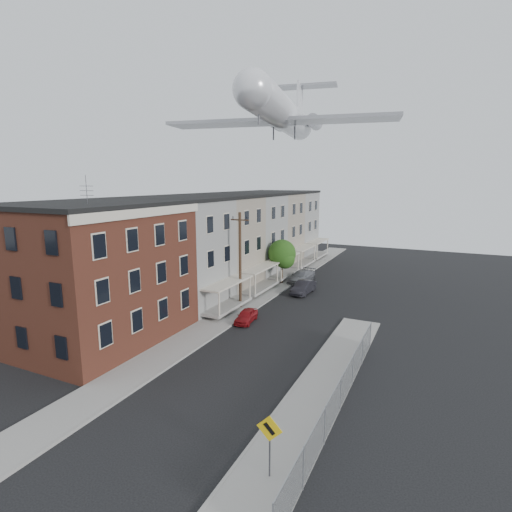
# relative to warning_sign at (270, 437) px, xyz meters

# --- Properties ---
(ground) EXTENTS (120.00, 120.00, 0.00)m
(ground) POSITION_rel_warning_sign_xyz_m (-5.60, 1.03, -1.88)
(ground) COLOR black
(ground) RESTS_ON ground
(sidewalk_left) EXTENTS (3.00, 62.00, 0.12)m
(sidewalk_left) POSITION_rel_warning_sign_xyz_m (-11.10, 25.03, -1.82)
(sidewalk_left) COLOR gray
(sidewalk_left) RESTS_ON ground
(sidewalk_right) EXTENTS (3.00, 26.00, 0.12)m
(sidewalk_right) POSITION_rel_warning_sign_xyz_m (-0.10, 7.03, -1.82)
(sidewalk_right) COLOR gray
(sidewalk_right) RESTS_ON ground
(curb_left) EXTENTS (0.15, 62.00, 0.14)m
(curb_left) POSITION_rel_warning_sign_xyz_m (-9.65, 25.03, -1.81)
(curb_left) COLOR gray
(curb_left) RESTS_ON ground
(curb_right) EXTENTS (0.15, 26.00, 0.14)m
(curb_right) POSITION_rel_warning_sign_xyz_m (-1.55, 7.03, -1.81)
(curb_right) COLOR gray
(curb_right) RESTS_ON ground
(corner_building) EXTENTS (10.31, 12.30, 12.15)m
(corner_building) POSITION_rel_warning_sign_xyz_m (-17.60, 8.03, 3.28)
(corner_building) COLOR #3E1E13
(corner_building) RESTS_ON ground
(row_house_a) EXTENTS (11.98, 7.00, 10.30)m
(row_house_a) POSITION_rel_warning_sign_xyz_m (-17.56, 17.53, 3.25)
(row_house_a) COLOR slate
(row_house_a) RESTS_ON ground
(row_house_b) EXTENTS (11.98, 7.00, 10.30)m
(row_house_b) POSITION_rel_warning_sign_xyz_m (-17.56, 24.53, 3.25)
(row_house_b) COLOR slate
(row_house_b) RESTS_ON ground
(row_house_c) EXTENTS (11.98, 7.00, 10.30)m
(row_house_c) POSITION_rel_warning_sign_xyz_m (-17.56, 31.53, 3.25)
(row_house_c) COLOR slate
(row_house_c) RESTS_ON ground
(row_house_d) EXTENTS (11.98, 7.00, 10.30)m
(row_house_d) POSITION_rel_warning_sign_xyz_m (-17.56, 38.53, 3.25)
(row_house_d) COLOR slate
(row_house_d) RESTS_ON ground
(row_house_e) EXTENTS (11.98, 7.00, 10.30)m
(row_house_e) POSITION_rel_warning_sign_xyz_m (-17.56, 45.53, 3.25)
(row_house_e) COLOR slate
(row_house_e) RESTS_ON ground
(chainlink_fence) EXTENTS (0.06, 18.06, 1.90)m
(chainlink_fence) POSITION_rel_warning_sign_xyz_m (1.40, 6.03, -0.89)
(chainlink_fence) COLOR gray
(chainlink_fence) RESTS_ON ground
(warning_sign) EXTENTS (1.10, 0.11, 2.80)m
(warning_sign) POSITION_rel_warning_sign_xyz_m (0.00, 0.00, 0.00)
(warning_sign) COLOR #515156
(warning_sign) RESTS_ON ground
(utility_pole) EXTENTS (1.80, 0.26, 9.00)m
(utility_pole) POSITION_rel_warning_sign_xyz_m (-11.20, 19.03, 2.79)
(utility_pole) COLOR black
(utility_pole) RESTS_ON ground
(street_tree) EXTENTS (3.22, 3.20, 5.20)m
(street_tree) POSITION_rel_warning_sign_xyz_m (-10.87, 28.95, 1.57)
(street_tree) COLOR black
(street_tree) RESTS_ON ground
(car_near) EXTENTS (1.65, 3.33, 1.09)m
(car_near) POSITION_rel_warning_sign_xyz_m (-8.97, 15.79, -1.34)
(car_near) COLOR maroon
(car_near) RESTS_ON ground
(car_mid) EXTENTS (1.67, 4.22, 1.36)m
(car_mid) POSITION_rel_warning_sign_xyz_m (-7.40, 26.20, -1.20)
(car_mid) COLOR black
(car_mid) RESTS_ON ground
(car_far) EXTENTS (2.52, 4.95, 1.38)m
(car_far) POSITION_rel_warning_sign_xyz_m (-9.17, 30.70, -1.19)
(car_far) COLOR slate
(car_far) RESTS_ON ground
(airplane) EXTENTS (23.25, 26.56, 7.63)m
(airplane) POSITION_rel_warning_sign_xyz_m (-10.40, 27.47, 16.70)
(airplane) COLOR silver
(airplane) RESTS_ON ground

